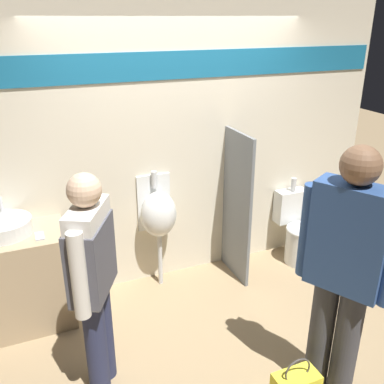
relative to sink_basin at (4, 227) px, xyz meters
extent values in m
plane|color=#997F5B|center=(1.57, -0.36, -0.92)|extent=(16.00, 16.00, 0.00)
cube|color=beige|center=(1.57, 0.24, 0.43)|extent=(4.35, 0.06, 2.70)
cube|color=#19668E|center=(1.57, 0.21, 1.18)|extent=(4.26, 0.01, 0.24)
cube|color=tan|center=(-0.05, -0.05, -0.49)|extent=(1.02, 0.53, 0.86)
cylinder|color=silver|center=(0.00, 0.00, 0.00)|extent=(0.44, 0.44, 0.12)
cylinder|color=silver|center=(0.00, 0.15, 0.13)|extent=(0.03, 0.03, 0.14)
cube|color=#B7B7BC|center=(0.25, -0.16, -0.06)|extent=(0.07, 0.14, 0.01)
cube|color=slate|center=(2.10, -0.06, -0.17)|extent=(0.03, 0.54, 1.51)
cylinder|color=silver|center=(1.33, 0.06, -0.64)|extent=(0.04, 0.04, 0.56)
ellipsoid|color=silver|center=(1.33, 0.06, -0.15)|extent=(0.34, 0.29, 0.45)
cube|color=silver|center=(1.33, 0.20, -0.09)|extent=(0.33, 0.02, 0.56)
cylinder|color=silver|center=(1.33, 0.16, 0.16)|extent=(0.06, 0.06, 0.16)
cylinder|color=silver|center=(2.87, -0.14, -0.73)|extent=(0.35, 0.35, 0.38)
torus|color=silver|center=(2.87, -0.14, -0.53)|extent=(0.36, 0.36, 0.04)
cube|color=silver|center=(2.87, 0.12, -0.36)|extent=(0.34, 0.16, 0.36)
cylinder|color=silver|center=(2.87, 0.10, -0.10)|extent=(0.06, 0.06, 0.14)
cylinder|color=#282D4C|center=(0.50, -1.05, -0.52)|extent=(0.15, 0.15, 0.79)
cylinder|color=#282D4C|center=(0.57, -0.91, -0.52)|extent=(0.15, 0.15, 0.79)
cube|color=silver|center=(0.53, -0.98, 0.19)|extent=(0.35, 0.45, 0.63)
cube|color=#4C4C56|center=(0.53, -0.98, 0.14)|extent=(0.38, 0.48, 0.50)
cylinder|color=silver|center=(0.43, -1.19, 0.16)|extent=(0.10, 0.10, 0.58)
cylinder|color=silver|center=(0.64, -0.77, 0.16)|extent=(0.10, 0.10, 0.58)
sphere|color=beige|center=(0.53, -0.98, 0.61)|extent=(0.21, 0.21, 0.21)
cylinder|color=#3D3D42|center=(2.04, -1.74, -0.48)|extent=(0.17, 0.17, 0.89)
cylinder|color=#3D3D42|center=(1.96, -1.59, -0.48)|extent=(0.17, 0.17, 0.89)
cube|color=#2D4C84|center=(2.00, -1.66, 0.32)|extent=(0.40, 0.50, 0.70)
cylinder|color=#2D4C84|center=(1.87, -1.43, 0.28)|extent=(0.11, 0.11, 0.65)
sphere|color=brown|center=(2.00, -1.66, 0.79)|extent=(0.24, 0.24, 0.24)
torus|color=#4C4742|center=(1.65, -1.75, -0.53)|extent=(0.19, 0.01, 0.19)
camera|label=1|loc=(0.22, -3.43, 1.58)|focal=40.00mm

